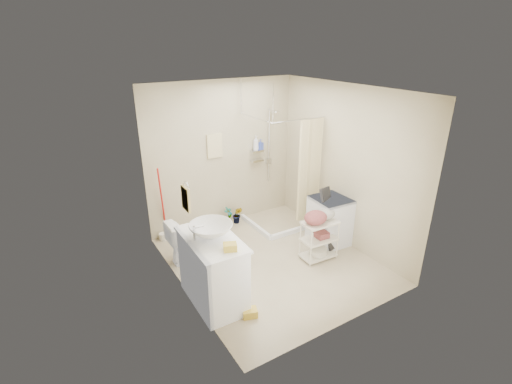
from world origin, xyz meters
TOP-DOWN VIEW (x-y plane):
  - floor at (0.00, 0.00)m, footprint 3.20×3.20m
  - ceiling at (0.00, 0.00)m, footprint 2.80×3.20m
  - wall_back at (0.00, 1.60)m, footprint 2.80×0.04m
  - wall_front at (0.00, -1.60)m, footprint 2.80×0.04m
  - wall_left at (-1.40, 0.00)m, footprint 0.04×3.20m
  - wall_right at (1.40, 0.00)m, footprint 0.04×3.20m
  - vanity at (-1.16, -0.38)m, footprint 0.61×1.07m
  - sink at (-1.15, -0.36)m, footprint 0.66×0.66m
  - counter_basket at (-1.09, -0.74)m, footprint 0.19×0.17m
  - floor_basket at (-0.91, -0.89)m, footprint 0.31×0.28m
  - toilet at (-1.04, 0.72)m, footprint 0.69×0.40m
  - mop at (-1.23, 1.51)m, footprint 0.15×0.15m
  - potted_plant_a at (-0.01, 1.41)m, footprint 0.23×0.21m
  - potted_plant_b at (0.18, 1.41)m, footprint 0.23×0.23m
  - hanging_towel at (-0.15, 1.58)m, footprint 0.28×0.03m
  - towel_ring at (-1.38, -0.20)m, footprint 0.04×0.22m
  - tp_holder at (-1.36, 0.05)m, footprint 0.08×0.12m
  - shower at (0.85, 1.05)m, footprint 1.10×1.10m
  - shampoo_bottle_a at (0.65, 1.52)m, footprint 0.11×0.11m
  - shampoo_bottle_b at (0.74, 1.51)m, footprint 0.11×0.11m
  - washing_machine at (1.14, -0.02)m, footprint 0.59×0.61m
  - laundry_rack at (0.69, -0.30)m, footprint 0.57×0.35m
  - ironing_board at (1.03, -0.12)m, footprint 0.31×0.19m

SIDE VIEW (x-z plane):
  - floor at x=0.00m, z-range 0.00..0.00m
  - floor_basket at x=-0.91m, z-range 0.00..0.14m
  - potted_plant_b at x=0.18m, z-range 0.00..0.33m
  - potted_plant_a at x=-0.01m, z-range 0.00..0.37m
  - toilet at x=-1.04m, z-range 0.00..0.69m
  - laundry_rack at x=0.69m, z-range 0.00..0.76m
  - washing_machine at x=1.14m, z-range 0.00..0.82m
  - vanity at x=-1.16m, z-range 0.00..0.93m
  - ironing_board at x=1.03m, z-range 0.00..1.05m
  - mop at x=-1.23m, z-range 0.00..1.34m
  - tp_holder at x=-1.36m, z-range 0.65..0.79m
  - counter_basket at x=-1.09m, z-range 0.93..1.02m
  - sink at x=-1.15m, z-range 0.93..1.12m
  - shower at x=0.85m, z-range 0.00..2.10m
  - wall_back at x=0.00m, z-range 0.00..2.60m
  - wall_front at x=0.00m, z-range 0.00..2.60m
  - wall_left at x=-1.40m, z-range 0.00..2.60m
  - wall_right at x=1.40m, z-range 0.00..2.60m
  - shampoo_bottle_b at x=0.74m, z-range 1.32..1.51m
  - shampoo_bottle_a at x=0.65m, z-range 1.32..1.59m
  - towel_ring at x=-1.38m, z-range 1.30..1.64m
  - hanging_towel at x=-0.15m, z-range 1.29..1.71m
  - ceiling at x=0.00m, z-range 2.58..2.62m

